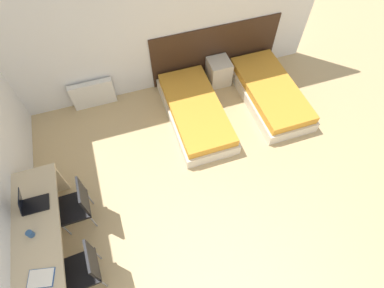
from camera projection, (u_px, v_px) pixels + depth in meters
wall_back at (155, 26)px, 5.00m from camera, size 6.14×0.05×2.70m
headboard_panel at (215, 51)px, 5.83m from camera, size 2.56×0.03×1.12m
bed_near_window at (195, 112)px, 5.47m from camera, size 0.96×1.99×0.37m
bed_near_door at (270, 93)px, 5.74m from camera, size 0.96×1.99×0.37m
nightstand at (219, 72)px, 5.95m from camera, size 0.42×0.43×0.51m
radiator at (93, 94)px, 5.60m from camera, size 0.79×0.12×0.54m
desk at (41, 243)px, 3.76m from camera, size 0.58×2.08×0.75m
chair_near_laptop at (77, 204)px, 4.15m from camera, size 0.44×0.44×0.89m
chair_near_notebook at (85, 268)px, 3.69m from camera, size 0.46×0.46×0.89m
laptop at (30, 204)px, 3.81m from camera, size 0.34×0.24×0.34m
open_notebook at (41, 278)px, 3.38m from camera, size 0.33×0.26×0.02m
mug at (30, 234)px, 3.62m from camera, size 0.08×0.08×0.09m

